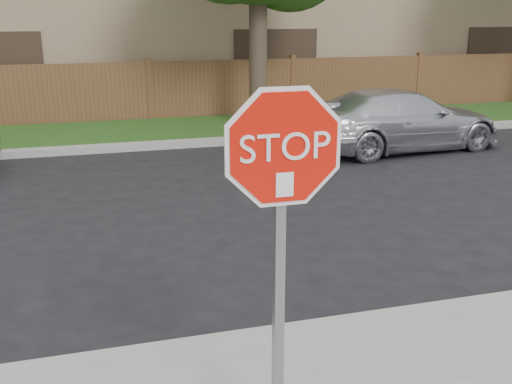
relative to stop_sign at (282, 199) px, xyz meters
name	(u,v)px	position (x,y,z in m)	size (l,w,h in m)	color
ground	(286,332)	(0.55, 1.48, -1.83)	(90.00, 90.00, 0.00)	black
far_curb	(168,145)	(0.55, 9.63, -1.75)	(70.00, 0.30, 0.15)	gray
grass_strip	(159,131)	(0.55, 11.28, -1.77)	(70.00, 3.00, 0.12)	#1E4714
fence	(150,92)	(0.55, 12.88, -1.03)	(70.00, 0.12, 1.60)	brown
stop_sign	(282,199)	(0.00, 0.00, 0.00)	(1.01, 0.13, 2.55)	gray
sedan_right	(401,120)	(5.36, 8.12, -1.18)	(1.82, 4.48, 1.30)	silver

